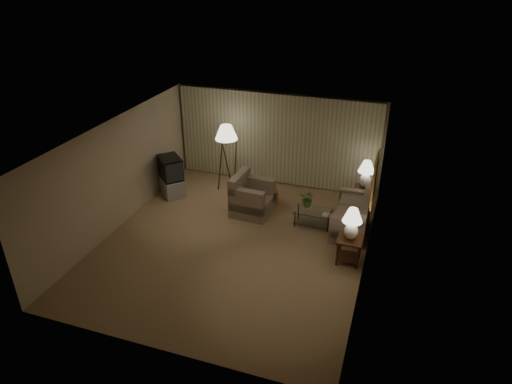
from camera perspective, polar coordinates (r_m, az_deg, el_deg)
ground at (r=10.87m, az=-2.68°, el=-6.29°), size 7.00×7.00×0.00m
room_shell at (r=11.29m, az=-0.02°, el=5.17°), size 6.04×7.02×2.72m
sofa at (r=11.39m, az=11.79°, el=-3.04°), size 1.63×0.82×0.72m
armchair at (r=11.84m, az=-0.44°, el=-0.82°), size 1.11×1.06×0.84m
side_table_near at (r=10.21m, az=11.58°, el=-6.61°), size 0.54×0.54×0.60m
side_table_far at (r=12.46m, az=13.29°, el=-0.22°), size 0.48×0.41×0.60m
table_lamp_near at (r=9.88m, az=11.92°, el=-3.60°), size 0.43×0.43×0.74m
table_lamp_far at (r=12.18m, az=13.61°, el=2.46°), size 0.43×0.43×0.75m
coffee_table at (r=11.45m, az=7.13°, el=-2.96°), size 0.97×0.53×0.41m
tv_cabinet at (r=13.07m, az=-10.45°, el=0.74°), size 1.36×1.36×0.50m
crt_tv at (r=12.83m, az=-10.66°, el=2.99°), size 1.26×1.26×0.63m
floor_lamp at (r=12.87m, az=-3.64°, el=4.44°), size 0.63×0.63×1.93m
ottoman at (r=12.43m, az=1.47°, el=-0.56°), size 0.74×0.74×0.38m
vase at (r=11.36m, az=6.46°, el=-1.86°), size 0.21×0.21×0.17m
flowers at (r=11.22m, az=6.54°, el=-0.53°), size 0.45×0.42×0.43m
book at (r=11.26m, az=8.31°, el=-2.75°), size 0.15×0.21×0.02m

